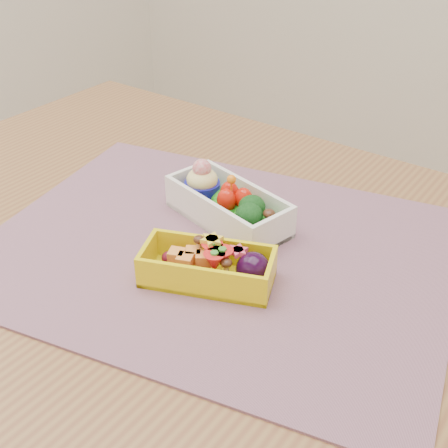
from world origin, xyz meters
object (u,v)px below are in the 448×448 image
Objects in this scene: placemat at (217,249)px; bento_white at (228,205)px; bento_yellow at (210,266)px; table at (222,326)px.

bento_white is at bearing 114.32° from placemat.
table is at bearing 82.10° from bento_yellow.
table is at bearing -41.58° from placemat.
bento_white is (-0.03, 0.06, 0.03)m from placemat.
bento_white is at bearing 95.14° from bento_yellow.
table is 2.10× the size of placemat.
table is 7.28× the size of bento_yellow.
table is 0.13m from bento_yellow.
placemat is (-0.02, 0.02, 0.10)m from table.
placemat is 3.47× the size of bento_yellow.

